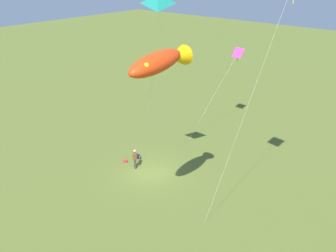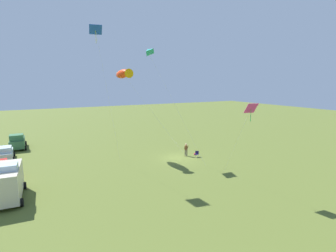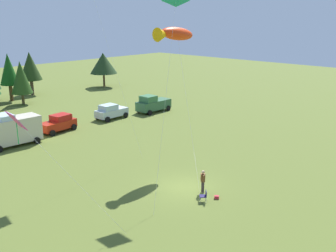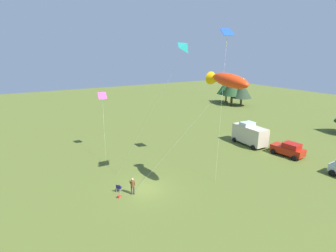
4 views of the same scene
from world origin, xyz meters
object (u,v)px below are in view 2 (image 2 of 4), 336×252
object	(u,v)px
person_kite_flyer	(186,149)
car_red_sedan	(0,171)
kite_delta_teal	(148,52)
backpack_on_grass	(195,154)
car_silver_compact	(5,153)
kite_diamond_blue	(96,33)
kite_diamond_rainbow	(250,110)
kite_large_fish	(124,74)
truck_green_flatbed	(17,142)
folding_chair	(197,153)
van_camper_beige	(6,182)

from	to	relation	value
person_kite_flyer	car_red_sedan	world-z (taller)	car_red_sedan
kite_delta_teal	backpack_on_grass	bearing A→B (deg)	-110.63
car_silver_compact	kite_diamond_blue	size ratio (longest dim) A/B	0.27
person_kite_flyer	kite_diamond_rainbow	distance (m)	14.57
backpack_on_grass	kite_large_fish	xyz separation A→B (m)	(4.75, 8.47, 11.05)
kite_large_fish	kite_diamond_blue	size ratio (longest dim) A/B	0.75
truck_green_flatbed	kite_large_fish	distance (m)	20.08
truck_green_flatbed	kite_delta_teal	size ratio (longest dim) A/B	0.35
kite_delta_teal	kite_diamond_blue	bearing A→B (deg)	111.51
person_kite_flyer	kite_diamond_rainbow	size ratio (longest dim) A/B	0.21
kite_large_fish	kite_diamond_rainbow	size ratio (longest dim) A/B	1.45
folding_chair	truck_green_flatbed	size ratio (longest dim) A/B	0.16
folding_chair	car_red_sedan	distance (m)	23.03
car_silver_compact	truck_green_flatbed	bearing A→B (deg)	167.77
truck_green_flatbed	kite_diamond_rainbow	size ratio (longest dim) A/B	0.61
car_red_sedan	car_silver_compact	bearing A→B (deg)	-6.41
person_kite_flyer	car_red_sedan	bearing A→B (deg)	-64.20
van_camper_beige	truck_green_flatbed	size ratio (longest dim) A/B	1.10
person_kite_flyer	kite_large_fish	xyz separation A→B (m)	(4.60, 7.08, 10.14)
car_red_sedan	kite_large_fish	size ratio (longest dim) A/B	0.37
car_silver_compact	kite_delta_teal	distance (m)	22.68
person_kite_flyer	car_silver_compact	distance (m)	23.74
kite_large_fish	kite_delta_teal	world-z (taller)	kite_delta_teal
van_camper_beige	person_kite_flyer	bearing A→B (deg)	104.66
car_silver_compact	kite_delta_teal	size ratio (longest dim) A/B	0.29
car_silver_compact	kite_delta_teal	xyz separation A→B (m)	(-7.04, -17.23, 12.96)
van_camper_beige	kite_delta_teal	bearing A→B (deg)	114.70
kite_delta_teal	van_camper_beige	bearing A→B (deg)	111.84
car_red_sedan	kite_delta_teal	world-z (taller)	kite_delta_teal
truck_green_flatbed	kite_diamond_blue	xyz separation A→B (m)	(-16.12, -8.90, 14.05)
backpack_on_grass	kite_large_fish	world-z (taller)	kite_large_fish
car_red_sedan	kite_diamond_rainbow	bearing A→B (deg)	-131.91
backpack_on_grass	kite_diamond_rainbow	bearing A→B (deg)	167.33
car_red_sedan	folding_chair	bearing A→B (deg)	-103.26
car_red_sedan	kite_diamond_rainbow	size ratio (longest dim) A/B	0.53
folding_chair	car_silver_compact	world-z (taller)	car_silver_compact
person_kite_flyer	folding_chair	bearing A→B (deg)	71.63
kite_diamond_blue	car_silver_compact	bearing A→B (deg)	45.86
car_red_sedan	truck_green_flatbed	bearing A→B (deg)	-11.59
car_silver_compact	kite_diamond_blue	xyz separation A→B (m)	(-9.84, -10.14, 14.20)
person_kite_flyer	van_camper_beige	world-z (taller)	van_camper_beige
backpack_on_grass	kite_diamond_blue	size ratio (longest dim) A/B	0.02
backpack_on_grass	car_silver_compact	xyz separation A→B (m)	(9.32, 23.29, 0.84)
kite_diamond_blue	kite_delta_teal	xyz separation A→B (m)	(2.80, -7.09, -1.24)
folding_chair	kite_diamond_blue	bearing A→B (deg)	-45.73
backpack_on_grass	kite_delta_teal	bearing A→B (deg)	69.37
person_kite_flyer	truck_green_flatbed	bearing A→B (deg)	-97.01
folding_chair	kite_delta_teal	bearing A→B (deg)	-73.51
backpack_on_grass	kite_diamond_rainbow	distance (m)	15.08
person_kite_flyer	kite_diamond_blue	size ratio (longest dim) A/B	0.11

